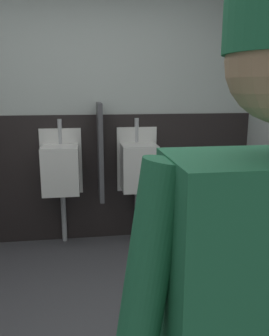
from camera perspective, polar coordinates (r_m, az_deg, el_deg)
The scene contains 6 objects.
wall_back at distance 3.55m, azimuth -8.73°, elevation 8.97°, with size 4.05×0.12×2.59m, color silver.
wainscot_band_back at distance 3.59m, azimuth -8.38°, elevation -1.67°, with size 3.45×0.03×1.27m, color black.
urinal_left at distance 3.42m, azimuth -11.87°, elevation -0.12°, with size 0.40×0.34×1.24m.
urinal_middle at distance 3.45m, azimuth 0.64°, elevation 0.29°, with size 0.40×0.34×1.24m.
privacy_divider_panel at distance 3.31m, azimuth -5.59°, elevation 2.73°, with size 0.04×0.40×0.90m, color #4C4C51.
person at distance 0.90m, azimuth 20.47°, elevation -23.64°, with size 0.66×0.60×1.70m.
Camera 1 is at (0.02, -1.69, 1.54)m, focal length 37.52 mm.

